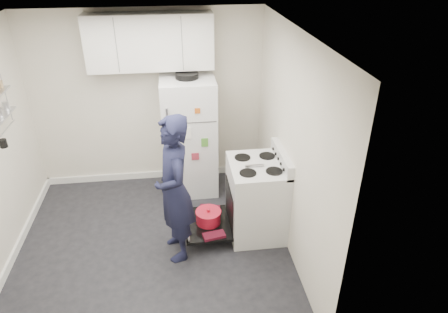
{
  "coord_description": "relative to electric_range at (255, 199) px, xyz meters",
  "views": [
    {
      "loc": [
        0.37,
        -3.77,
        3.26
      ],
      "look_at": [
        0.89,
        0.21,
        1.05
      ],
      "focal_mm": 32.0,
      "sensor_mm": 36.0,
      "label": 1
    }
  ],
  "objects": [
    {
      "name": "room",
      "position": [
        -1.29,
        -0.12,
        0.74
      ],
      "size": [
        3.21,
        3.21,
        2.51
      ],
      "color": "black",
      "rests_on": "ground"
    },
    {
      "name": "electric_range",
      "position": [
        0.0,
        0.0,
        0.0
      ],
      "size": [
        0.66,
        0.76,
        1.1
      ],
      "color": "silver",
      "rests_on": "ground"
    },
    {
      "name": "open_oven_door",
      "position": [
        -0.58,
        0.01,
        -0.27
      ],
      "size": [
        0.55,
        0.72,
        0.24
      ],
      "color": "black",
      "rests_on": "ground"
    },
    {
      "name": "refrigerator",
      "position": [
        -0.72,
        1.1,
        0.37
      ],
      "size": [
        0.72,
        0.74,
        1.73
      ],
      "color": "white",
      "rests_on": "ground"
    },
    {
      "name": "upper_cabinets",
      "position": [
        -1.16,
        1.28,
        1.63
      ],
      "size": [
        1.6,
        0.33,
        0.7
      ],
      "primitive_type": "cube",
      "color": "silver",
      "rests_on": "room"
    },
    {
      "name": "person",
      "position": [
        -0.96,
        -0.28,
        0.39
      ],
      "size": [
        0.53,
        0.7,
        1.73
      ],
      "primitive_type": "imported",
      "rotation": [
        0.0,
        0.0,
        -1.38
      ],
      "color": "#171833",
      "rests_on": "ground"
    }
  ]
}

